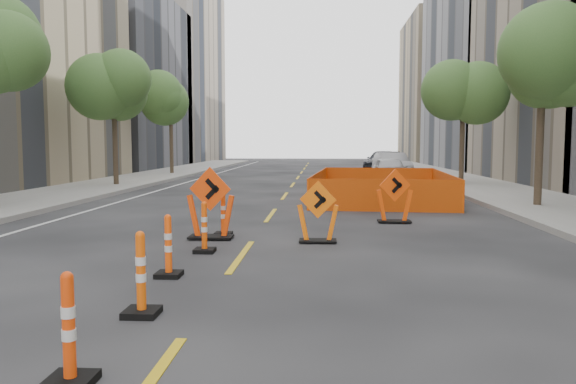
# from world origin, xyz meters

# --- Properties ---
(ground_plane) EXTENTS (140.00, 140.00, 0.00)m
(ground_plane) POSITION_xyz_m (0.00, 0.00, 0.00)
(ground_plane) COLOR black
(sidewalk_left) EXTENTS (4.00, 90.00, 0.15)m
(sidewalk_left) POSITION_xyz_m (-9.00, 12.00, 0.07)
(sidewalk_left) COLOR gray
(sidewalk_left) RESTS_ON ground
(sidewalk_right) EXTENTS (4.00, 90.00, 0.15)m
(sidewalk_right) POSITION_xyz_m (9.00, 12.00, 0.07)
(sidewalk_right) COLOR gray
(sidewalk_right) RESTS_ON ground
(bld_left_d) EXTENTS (12.00, 16.00, 14.00)m
(bld_left_d) POSITION_xyz_m (-17.00, 39.20, 7.00)
(bld_left_d) COLOR #4C4C51
(bld_left_d) RESTS_ON ground
(bld_left_e) EXTENTS (12.00, 20.00, 20.00)m
(bld_left_e) POSITION_xyz_m (-17.00, 55.60, 10.00)
(bld_left_e) COLOR gray
(bld_left_e) RESTS_ON ground
(bld_right_d) EXTENTS (12.00, 18.00, 20.00)m
(bld_right_d) POSITION_xyz_m (17.00, 40.20, 10.00)
(bld_right_d) COLOR gray
(bld_right_d) RESTS_ON ground
(bld_right_e) EXTENTS (12.00, 14.00, 16.00)m
(bld_right_e) POSITION_xyz_m (17.00, 58.60, 8.00)
(bld_right_e) COLOR tan
(bld_right_e) RESTS_ON ground
(tree_l_c) EXTENTS (2.80, 2.80, 5.95)m
(tree_l_c) POSITION_xyz_m (-8.40, 20.00, 4.53)
(tree_l_c) COLOR #382B1E
(tree_l_c) RESTS_ON ground
(tree_l_d) EXTENTS (2.80, 2.80, 5.95)m
(tree_l_d) POSITION_xyz_m (-8.40, 30.00, 4.53)
(tree_l_d) COLOR #382B1E
(tree_l_d) RESTS_ON ground
(tree_r_b) EXTENTS (2.80, 2.80, 5.95)m
(tree_r_b) POSITION_xyz_m (8.40, 12.00, 4.53)
(tree_r_b) COLOR #382B1E
(tree_r_b) RESTS_ON ground
(tree_r_c) EXTENTS (2.80, 2.80, 5.95)m
(tree_r_c) POSITION_xyz_m (8.40, 22.00, 4.53)
(tree_r_c) COLOR #382B1E
(tree_r_c) RESTS_ON ground
(channelizer_2) EXTENTS (0.40, 0.40, 1.02)m
(channelizer_2) POSITION_xyz_m (-0.68, -1.71, 0.51)
(channelizer_2) COLOR #E13B09
(channelizer_2) RESTS_ON ground
(channelizer_3) EXTENTS (0.42, 0.42, 1.06)m
(channelizer_3) POSITION_xyz_m (-0.70, 0.29, 0.53)
(channelizer_3) COLOR #E75309
(channelizer_3) RESTS_ON ground
(channelizer_4) EXTENTS (0.39, 0.39, 1.00)m
(channelizer_4) POSITION_xyz_m (-0.91, 2.30, 0.50)
(channelizer_4) COLOR #FF4C0A
(channelizer_4) RESTS_ON ground
(channelizer_5) EXTENTS (0.39, 0.39, 1.00)m
(channelizer_5) POSITION_xyz_m (-0.76, 4.30, 0.50)
(channelizer_5) COLOR #E44B09
(channelizer_5) RESTS_ON ground
(channelizer_6) EXTENTS (0.39, 0.39, 0.99)m
(channelizer_6) POSITION_xyz_m (-0.75, 6.30, 0.49)
(channelizer_6) COLOR #E84309
(channelizer_6) RESTS_ON ground
(chevron_sign_left) EXTENTS (1.17, 0.84, 1.60)m
(chevron_sign_left) POSITION_xyz_m (-0.94, 5.82, 0.80)
(chevron_sign_left) COLOR #EF3F0A
(chevron_sign_left) RESTS_ON ground
(chevron_sign_center) EXTENTS (0.99, 0.74, 1.32)m
(chevron_sign_center) POSITION_xyz_m (1.42, 5.52, 0.66)
(chevron_sign_center) COLOR #FF670A
(chevron_sign_center) RESTS_ON ground
(chevron_sign_right) EXTENTS (1.09, 0.83, 1.44)m
(chevron_sign_right) POSITION_xyz_m (3.43, 8.62, 0.72)
(chevron_sign_right) COLOR #FF4A0A
(chevron_sign_right) RESTS_ON ground
(safety_fence) EXTENTS (5.34, 8.41, 1.01)m
(safety_fence) POSITION_xyz_m (3.73, 15.05, 0.50)
(safety_fence) COLOR #FF640D
(safety_fence) RESTS_ON ground
(parked_car_near) EXTENTS (1.69, 4.13, 1.40)m
(parked_car_near) POSITION_xyz_m (5.01, 23.14, 0.70)
(parked_car_near) COLOR #B4B3B5
(parked_car_near) RESTS_ON ground
(parked_car_mid) EXTENTS (2.06, 4.79, 1.53)m
(parked_car_mid) POSITION_xyz_m (5.72, 28.13, 0.77)
(parked_car_mid) COLOR #9B9A9F
(parked_car_mid) RESTS_ON ground
(parked_car_far) EXTENTS (3.44, 5.60, 1.52)m
(parked_car_far) POSITION_xyz_m (5.91, 35.15, 0.76)
(parked_car_far) COLOR black
(parked_car_far) RESTS_ON ground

